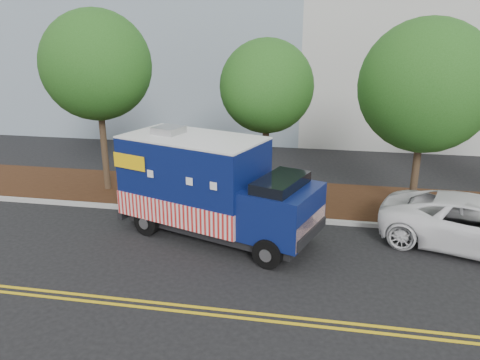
# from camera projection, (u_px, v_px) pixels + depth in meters

# --- Properties ---
(ground) EXTENTS (120.00, 120.00, 0.00)m
(ground) POSITION_uv_depth(u_px,v_px,m) (216.00, 232.00, 15.90)
(ground) COLOR black
(ground) RESTS_ON ground
(curb) EXTENTS (120.00, 0.18, 0.15)m
(curb) POSITION_uv_depth(u_px,v_px,m) (225.00, 214.00, 17.18)
(curb) COLOR #9E9E99
(curb) RESTS_ON ground
(mulch_strip) EXTENTS (120.00, 4.00, 0.15)m
(mulch_strip) POSITION_uv_depth(u_px,v_px,m) (236.00, 195.00, 19.14)
(mulch_strip) COLOR black
(mulch_strip) RESTS_ON ground
(centerline_near) EXTENTS (120.00, 0.10, 0.01)m
(centerline_near) POSITION_uv_depth(u_px,v_px,m) (176.00, 305.00, 11.74)
(centerline_near) COLOR gold
(centerline_near) RESTS_ON ground
(centerline_far) EXTENTS (120.00, 0.10, 0.01)m
(centerline_far) POSITION_uv_depth(u_px,v_px,m) (173.00, 310.00, 11.51)
(centerline_far) COLOR gold
(centerline_far) RESTS_ON ground
(tree_a) EXTENTS (4.27, 4.27, 7.35)m
(tree_a) POSITION_uv_depth(u_px,v_px,m) (97.00, 65.00, 18.12)
(tree_a) COLOR #38281C
(tree_a) RESTS_ON ground
(tree_b) EXTENTS (3.58, 3.58, 6.28)m
(tree_b) POSITION_uv_depth(u_px,v_px,m) (267.00, 87.00, 17.72)
(tree_b) COLOR #38281C
(tree_b) RESTS_ON ground
(tree_c) EXTENTS (4.58, 4.58, 7.00)m
(tree_c) POSITION_uv_depth(u_px,v_px,m) (426.00, 86.00, 15.94)
(tree_c) COLOR #38281C
(tree_c) RESTS_ON ground
(sign_post) EXTENTS (0.06, 0.06, 2.40)m
(sign_post) POSITION_uv_depth(u_px,v_px,m) (200.00, 182.00, 17.20)
(sign_post) COLOR #473828
(sign_post) RESTS_ON ground
(food_truck) EXTENTS (7.04, 4.46, 3.50)m
(food_truck) POSITION_uv_depth(u_px,v_px,m) (209.00, 189.00, 15.28)
(food_truck) COLOR black
(food_truck) RESTS_ON ground
(white_car) EXTENTS (6.42, 4.41, 1.63)m
(white_car) POSITION_uv_depth(u_px,v_px,m) (479.00, 225.00, 14.46)
(white_car) COLOR white
(white_car) RESTS_ON ground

